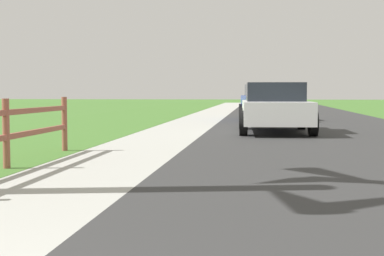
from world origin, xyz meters
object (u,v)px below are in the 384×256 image
at_px(parked_suv_white, 275,107).
at_px(parked_car_beige, 275,96).
at_px(parked_car_red, 273,99).
at_px(parked_car_blue, 265,102).

distance_m(parked_suv_white, parked_car_beige, 26.96).
height_order(parked_car_red, parked_car_beige, parked_car_beige).
distance_m(parked_car_blue, parked_car_red, 10.48).
xyz_separation_m(parked_suv_white, parked_car_red, (0.39, 17.70, -0.00)).
distance_m(parked_suv_white, parked_car_blue, 7.23).
height_order(parked_car_blue, parked_car_red, parked_car_blue).
bearing_deg(parked_suv_white, parked_car_blue, 91.58).
bearing_deg(parked_car_beige, parked_suv_white, -91.61).
bearing_deg(parked_car_blue, parked_car_beige, 87.22).
bearing_deg(parked_car_beige, parked_car_blue, -92.78).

